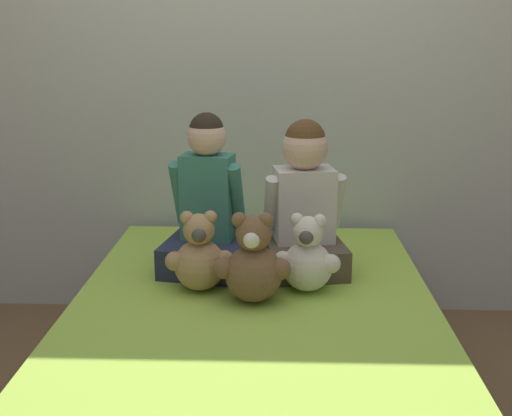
{
  "coord_description": "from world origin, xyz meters",
  "views": [
    {
      "loc": [
        0.08,
        -2.14,
        1.39
      ],
      "look_at": [
        0.0,
        0.26,
        0.74
      ],
      "focal_mm": 45.0,
      "sensor_mm": 36.0,
      "label": 1
    }
  ],
  "objects_px": {
    "bed": "(254,359)",
    "teddy_bear_held_by_right_child": "(307,259)",
    "child_on_right": "(305,204)",
    "child_on_left": "(207,209)",
    "teddy_bear_between_children": "(252,264)",
    "teddy_bear_held_by_left_child": "(200,257)"
  },
  "relations": [
    {
      "from": "teddy_bear_held_by_left_child",
      "to": "teddy_bear_held_by_right_child",
      "type": "relative_size",
      "value": 1.03
    },
    {
      "from": "child_on_right",
      "to": "teddy_bear_held_by_left_child",
      "type": "height_order",
      "value": "child_on_right"
    },
    {
      "from": "teddy_bear_held_by_left_child",
      "to": "teddy_bear_held_by_right_child",
      "type": "distance_m",
      "value": 0.4
    },
    {
      "from": "teddy_bear_held_by_left_child",
      "to": "child_on_right",
      "type": "bearing_deg",
      "value": 23.75
    },
    {
      "from": "bed",
      "to": "child_on_right",
      "type": "relative_size",
      "value": 3.02
    },
    {
      "from": "child_on_right",
      "to": "teddy_bear_held_by_right_child",
      "type": "distance_m",
      "value": 0.27
    },
    {
      "from": "child_on_left",
      "to": "teddy_bear_held_by_left_child",
      "type": "height_order",
      "value": "child_on_left"
    },
    {
      "from": "child_on_right",
      "to": "teddy_bear_between_children",
      "type": "bearing_deg",
      "value": -130.74
    },
    {
      "from": "bed",
      "to": "teddy_bear_held_by_left_child",
      "type": "relative_size",
      "value": 6.05
    },
    {
      "from": "child_on_left",
      "to": "teddy_bear_between_children",
      "type": "height_order",
      "value": "child_on_left"
    },
    {
      "from": "teddy_bear_held_by_right_child",
      "to": "teddy_bear_between_children",
      "type": "relative_size",
      "value": 0.9
    },
    {
      "from": "bed",
      "to": "child_on_left",
      "type": "relative_size",
      "value": 2.9
    },
    {
      "from": "child_on_left",
      "to": "teddy_bear_between_children",
      "type": "distance_m",
      "value": 0.4
    },
    {
      "from": "bed",
      "to": "child_on_left",
      "type": "distance_m",
      "value": 0.62
    },
    {
      "from": "bed",
      "to": "child_on_left",
      "type": "bearing_deg",
      "value": 121.07
    },
    {
      "from": "bed",
      "to": "teddy_bear_held_by_right_child",
      "type": "height_order",
      "value": "teddy_bear_held_by_right_child"
    },
    {
      "from": "child_on_right",
      "to": "teddy_bear_held_by_left_child",
      "type": "distance_m",
      "value": 0.48
    },
    {
      "from": "child_on_right",
      "to": "teddy_bear_held_by_right_child",
      "type": "xyz_separation_m",
      "value": [
        0.0,
        -0.22,
        -0.15
      ]
    },
    {
      "from": "teddy_bear_held_by_left_child",
      "to": "bed",
      "type": "bearing_deg",
      "value": -34.13
    },
    {
      "from": "child_on_right",
      "to": "teddy_bear_held_by_right_child",
      "type": "bearing_deg",
      "value": -98.62
    },
    {
      "from": "child_on_right",
      "to": "teddy_bear_between_children",
      "type": "relative_size",
      "value": 1.86
    },
    {
      "from": "teddy_bear_held_by_left_child",
      "to": "teddy_bear_between_children",
      "type": "bearing_deg",
      "value": -32.57
    }
  ]
}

